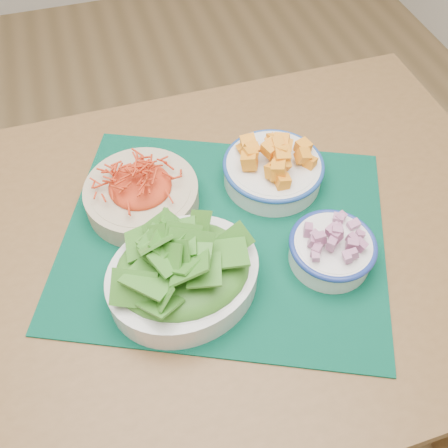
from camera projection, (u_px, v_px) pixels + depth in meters
name	position (u px, v px, depth m)	size (l,w,h in m)	color
ground	(158.00, 296.00, 1.70)	(4.00, 4.00, 0.00)	#987649
table	(200.00, 270.00, 0.99)	(1.29, 0.86, 0.75)	brown
placemat	(224.00, 234.00, 0.93)	(0.59, 0.48, 0.00)	#003022
carrot_bowl	(141.00, 191.00, 0.94)	(0.25, 0.25, 0.08)	#C3B191
squash_bowl	(274.00, 164.00, 0.97)	(0.21, 0.21, 0.10)	silver
lettuce_bowl	(183.00, 271.00, 0.81)	(0.30, 0.27, 0.11)	silver
onion_bowl	(332.00, 247.00, 0.86)	(0.18, 0.18, 0.08)	white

